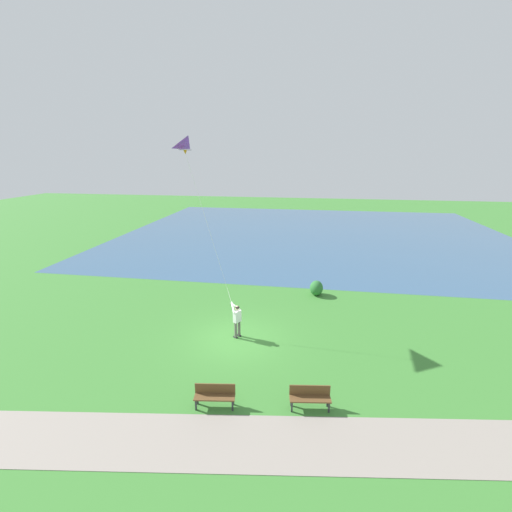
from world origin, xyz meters
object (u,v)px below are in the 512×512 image
(flying_kite, at_px, (189,146))
(lakeside_shrub, at_px, (316,288))
(park_bench_near_walkway, at_px, (215,394))
(person_kite_flyer, at_px, (237,318))
(park_bench_far_walkway, at_px, (310,396))

(flying_kite, xyz_separation_m, lakeside_shrub, (-4.19, 6.84, -8.91))
(park_bench_near_walkway, bearing_deg, person_kite_flyer, -177.10)
(flying_kite, distance_m, park_bench_far_walkway, 12.91)
(person_kite_flyer, distance_m, flying_kite, 9.05)
(flying_kite, bearing_deg, person_kite_flyer, 53.98)
(person_kite_flyer, relative_size, flying_kite, 0.22)
(person_kite_flyer, bearing_deg, park_bench_near_walkway, 2.90)
(park_bench_far_walkway, bearing_deg, flying_kite, -135.71)
(flying_kite, relative_size, park_bench_far_walkway, 5.27)
(park_bench_far_walkway, bearing_deg, park_bench_near_walkway, -82.36)
(person_kite_flyer, bearing_deg, flying_kite, -126.02)
(person_kite_flyer, relative_size, park_bench_far_walkway, 1.18)
(person_kite_flyer, height_order, park_bench_near_walkway, person_kite_flyer)
(person_kite_flyer, distance_m, park_bench_far_walkway, 5.99)
(person_kite_flyer, bearing_deg, park_bench_far_walkway, 38.68)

